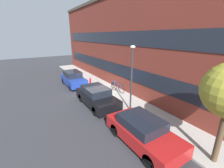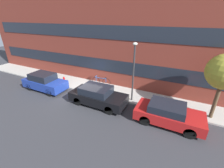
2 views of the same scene
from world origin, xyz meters
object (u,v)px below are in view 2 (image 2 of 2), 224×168
Objects in this scene: fire_hydrant at (64,80)px; bicycle at (101,81)px; parked_car_red at (168,114)px; lamp_post at (134,66)px; parked_car_blue at (45,82)px; parked_car_black at (98,96)px.

fire_hydrant is 0.37× the size of bicycle.
lamp_post is (-2.76, 1.48, 2.10)m from parked_car_red.
parked_car_blue reaches higher than parked_car_black.
parked_car_red is (10.19, 0.00, -0.07)m from parked_car_blue.
fire_hydrant is 0.15× the size of lamp_post.
parked_car_blue is at bearing -168.73° from lamp_post.
parked_car_black is at bearing 0.00° from parked_car_blue.
lamp_post is at bearing 35.41° from parked_car_black.
parked_car_blue is 0.90× the size of lamp_post.
lamp_post is at bearing 151.85° from parked_car_red.
fire_hydrant is (-9.47, 1.55, -0.23)m from parked_car_red.
parked_car_blue is 10.19m from parked_car_red.
parked_car_red reaches higher than fire_hydrant.
bicycle is at bearing 33.93° from parked_car_blue.
parked_car_red is 0.90× the size of lamp_post.
parked_car_red is 2.17× the size of bicycle.
parked_car_blue is at bearing -180.00° from parked_car_black.
parked_car_red is (4.85, -0.00, -0.02)m from parked_car_black.
bicycle is (3.32, 1.17, 0.09)m from fire_hydrant.
parked_car_black is 6.18× the size of fire_hydrant.
parked_car_red is at bearing 149.46° from bicycle.
parked_car_black reaches higher than bicycle.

